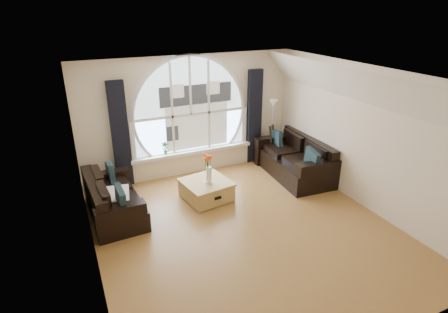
% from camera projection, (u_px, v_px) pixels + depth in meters
% --- Properties ---
extents(ground, '(5.00, 5.50, 0.01)m').
position_uv_depth(ground, '(245.00, 229.00, 6.52)').
color(ground, brown).
rests_on(ground, ground).
extents(ceiling, '(5.00, 5.50, 0.01)m').
position_uv_depth(ceiling, '(249.00, 76.00, 5.48)').
color(ceiling, silver).
rests_on(ceiling, ground).
extents(wall_back, '(5.00, 0.01, 2.70)m').
position_uv_depth(wall_back, '(190.00, 116.00, 8.31)').
color(wall_back, beige).
rests_on(wall_back, ground).
extents(wall_front, '(5.00, 0.01, 2.70)m').
position_uv_depth(wall_front, '(374.00, 256.00, 3.69)').
color(wall_front, beige).
rests_on(wall_front, ground).
extents(wall_left, '(0.01, 5.50, 2.70)m').
position_uv_depth(wall_left, '(86.00, 189.00, 5.04)').
color(wall_left, beige).
rests_on(wall_left, ground).
extents(wall_right, '(0.01, 5.50, 2.70)m').
position_uv_depth(wall_right, '(363.00, 137.00, 6.96)').
color(wall_right, beige).
rests_on(wall_right, ground).
extents(attic_slope, '(0.92, 5.50, 0.72)m').
position_uv_depth(attic_slope, '(359.00, 86.00, 6.46)').
color(attic_slope, silver).
rests_on(attic_slope, ground).
extents(arched_window, '(2.60, 0.06, 2.15)m').
position_uv_depth(arched_window, '(190.00, 104.00, 8.18)').
color(arched_window, silver).
rests_on(arched_window, wall_back).
extents(window_sill, '(2.90, 0.22, 0.08)m').
position_uv_depth(window_sill, '(193.00, 151.00, 8.55)').
color(window_sill, white).
rests_on(window_sill, wall_back).
extents(window_frame, '(2.76, 0.08, 2.15)m').
position_uv_depth(window_frame, '(191.00, 104.00, 8.15)').
color(window_frame, white).
rests_on(window_frame, wall_back).
extents(neighbor_house, '(1.70, 0.02, 1.50)m').
position_uv_depth(neighbor_house, '(197.00, 109.00, 8.27)').
color(neighbor_house, silver).
rests_on(neighbor_house, wall_back).
extents(curtain_left, '(0.35, 0.12, 2.30)m').
position_uv_depth(curtain_left, '(120.00, 135.00, 7.67)').
color(curtain_left, black).
rests_on(curtain_left, ground).
extents(curtain_right, '(0.35, 0.12, 2.30)m').
position_uv_depth(curtain_right, '(254.00, 117.00, 8.90)').
color(curtain_right, black).
rests_on(curtain_right, ground).
extents(sofa_left, '(0.95, 1.75, 0.76)m').
position_uv_depth(sofa_left, '(114.00, 196.00, 6.79)').
color(sofa_left, black).
rests_on(sofa_left, ground).
extents(sofa_right, '(1.12, 2.04, 0.88)m').
position_uv_depth(sofa_right, '(294.00, 159.00, 8.39)').
color(sofa_right, black).
rests_on(sofa_right, ground).
extents(coffee_chest, '(1.02, 1.02, 0.44)m').
position_uv_depth(coffee_chest, '(206.00, 189.00, 7.44)').
color(coffee_chest, '#AC894B').
rests_on(coffee_chest, ground).
extents(throw_blanket, '(0.64, 0.64, 0.10)m').
position_uv_depth(throw_blanket, '(113.00, 196.00, 6.60)').
color(throw_blanket, silver).
rests_on(throw_blanket, sofa_left).
extents(vase_flowers, '(0.24, 0.24, 0.70)m').
position_uv_depth(vase_flowers, '(209.00, 165.00, 7.16)').
color(vase_flowers, white).
rests_on(vase_flowers, coffee_chest).
extents(floor_lamp, '(0.24, 0.24, 1.60)m').
position_uv_depth(floor_lamp, '(272.00, 132.00, 8.97)').
color(floor_lamp, '#B2B2B2').
rests_on(floor_lamp, ground).
extents(guitar, '(0.37, 0.26, 1.06)m').
position_uv_depth(guitar, '(269.00, 144.00, 8.94)').
color(guitar, olive).
rests_on(guitar, ground).
extents(potted_plant, '(0.19, 0.16, 0.30)m').
position_uv_depth(potted_plant, '(165.00, 148.00, 8.22)').
color(potted_plant, '#1E6023').
rests_on(potted_plant, window_sill).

